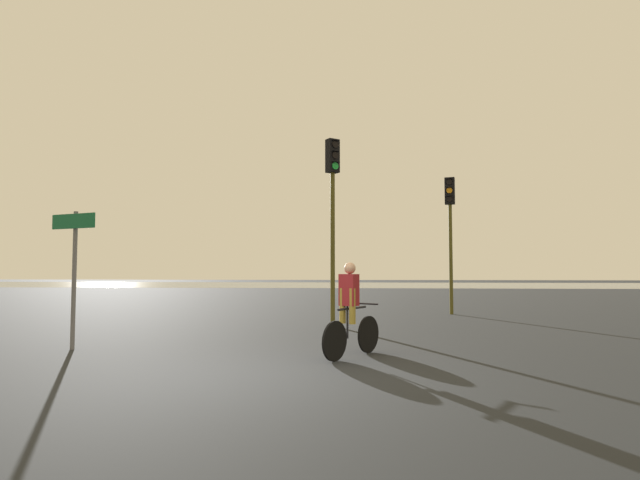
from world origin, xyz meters
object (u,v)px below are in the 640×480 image
(traffic_light_far_right, at_px, (450,219))
(cyclist, at_px, (350,309))
(traffic_light_center, at_px, (333,197))
(direction_sign_post, at_px, (74,259))

(traffic_light_far_right, relative_size, cyclist, 2.82)
(traffic_light_center, xyz_separation_m, traffic_light_far_right, (3.80, 3.66, -0.26))
(traffic_light_center, height_order, cyclist, traffic_light_center)
(traffic_light_center, relative_size, traffic_light_far_right, 1.09)
(traffic_light_center, bearing_deg, traffic_light_far_right, -171.24)
(traffic_light_center, distance_m, traffic_light_far_right, 5.28)
(traffic_light_center, bearing_deg, direction_sign_post, 5.97)
(direction_sign_post, xyz_separation_m, cyclist, (5.22, -0.48, -0.88))
(traffic_light_far_right, bearing_deg, traffic_light_center, 59.86)
(direction_sign_post, bearing_deg, traffic_light_far_right, -117.54)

